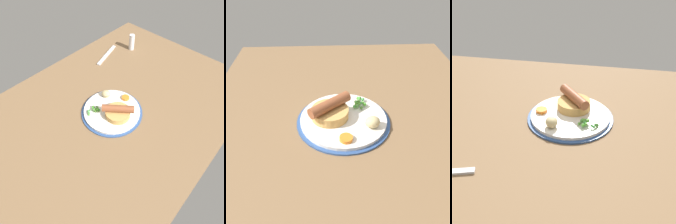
% 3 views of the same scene
% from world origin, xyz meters
% --- Properties ---
extents(dining_table, '(1.10, 0.80, 0.03)m').
position_xyz_m(dining_table, '(0.00, 0.00, 0.01)').
color(dining_table, brown).
rests_on(dining_table, ground).
extents(dinner_plate, '(0.24, 0.24, 0.01)m').
position_xyz_m(dinner_plate, '(0.05, 0.02, 0.04)').
color(dinner_plate, '#2D4C84').
rests_on(dinner_plate, dining_table).
extents(sausage_pudding, '(0.10, 0.11, 0.05)m').
position_xyz_m(sausage_pudding, '(0.06, 0.05, 0.06)').
color(sausage_pudding, tan).
rests_on(sausage_pudding, dinner_plate).
extents(pea_pile, '(0.06, 0.04, 0.02)m').
position_xyz_m(pea_pile, '(0.10, -0.03, 0.05)').
color(pea_pile, '#48913D').
rests_on(pea_pile, dinner_plate).
extents(potato_chunk_0, '(0.04, 0.05, 0.03)m').
position_xyz_m(potato_chunk_0, '(0.01, -0.05, 0.06)').
color(potato_chunk_0, '#CCB77F').
rests_on(potato_chunk_0, dinner_plate).
extents(carrot_slice_0, '(0.04, 0.04, 0.01)m').
position_xyz_m(carrot_slice_0, '(-0.03, 0.02, 0.05)').
color(carrot_slice_0, orange).
rests_on(carrot_slice_0, dinner_plate).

